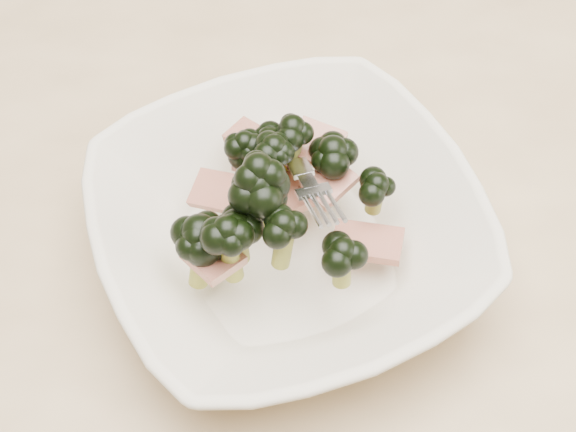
# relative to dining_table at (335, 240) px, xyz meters

# --- Properties ---
(dining_table) EXTENTS (1.20, 0.80, 0.75)m
(dining_table) POSITION_rel_dining_table_xyz_m (0.00, 0.00, 0.00)
(dining_table) COLOR tan
(dining_table) RESTS_ON ground
(broccoli_dish) EXTENTS (0.34, 0.34, 0.12)m
(broccoli_dish) POSITION_rel_dining_table_xyz_m (-0.05, -0.08, 0.14)
(broccoli_dish) COLOR beige
(broccoli_dish) RESTS_ON dining_table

